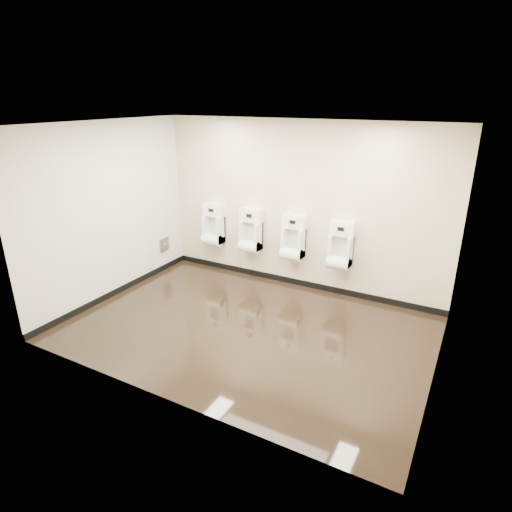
{
  "coord_description": "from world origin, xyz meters",
  "views": [
    {
      "loc": [
        2.68,
        -4.66,
        3.14
      ],
      "look_at": [
        -0.15,
        0.55,
        0.9
      ],
      "focal_mm": 30.0,
      "sensor_mm": 36.0,
      "label": 1
    }
  ],
  "objects": [
    {
      "name": "urinal_1",
      "position": [
        -0.84,
        1.62,
        0.84
      ],
      "size": [
        0.41,
        0.31,
        0.76
      ],
      "color": "white",
      "rests_on": "back_wall"
    },
    {
      "name": "ceiling",
      "position": [
        0.0,
        0.0,
        2.8
      ],
      "size": [
        5.0,
        3.5,
        0.0
      ],
      "primitive_type": "cube",
      "color": "silver"
    },
    {
      "name": "tile_overlay_left",
      "position": [
        -2.5,
        0.0,
        1.4
      ],
      "size": [
        0.01,
        3.5,
        2.8
      ],
      "primitive_type": "cube",
      "color": "silver",
      "rests_on": "ground"
    },
    {
      "name": "urinal_2",
      "position": [
        -0.02,
        1.62,
        0.84
      ],
      "size": [
        0.41,
        0.31,
        0.76
      ],
      "color": "white",
      "rests_on": "back_wall"
    },
    {
      "name": "skirting_back",
      "position": [
        0.0,
        1.74,
        0.05
      ],
      "size": [
        5.0,
        0.02,
        0.1
      ],
      "primitive_type": "cube",
      "color": "black",
      "rests_on": "ground"
    },
    {
      "name": "access_panel",
      "position": [
        -2.48,
        1.2,
        0.5
      ],
      "size": [
        0.04,
        0.25,
        0.25
      ],
      "color": "#9E9EA3",
      "rests_on": "left_wall"
    },
    {
      "name": "front_wall",
      "position": [
        0.0,
        -1.75,
        1.4
      ],
      "size": [
        5.0,
        0.02,
        2.8
      ],
      "primitive_type": "cube",
      "color": "beige",
      "rests_on": "ground"
    },
    {
      "name": "ground",
      "position": [
        0.0,
        0.0,
        0.0
      ],
      "size": [
        5.0,
        3.5,
        0.0
      ],
      "primitive_type": "cube",
      "color": "black",
      "rests_on": "ground"
    },
    {
      "name": "back_wall",
      "position": [
        0.0,
        1.75,
        1.4
      ],
      "size": [
        5.0,
        0.02,
        2.8
      ],
      "primitive_type": "cube",
      "color": "beige",
      "rests_on": "ground"
    },
    {
      "name": "urinal_0",
      "position": [
        -1.63,
        1.62,
        0.84
      ],
      "size": [
        0.41,
        0.31,
        0.76
      ],
      "color": "white",
      "rests_on": "back_wall"
    },
    {
      "name": "right_wall",
      "position": [
        2.5,
        0.0,
        1.4
      ],
      "size": [
        0.02,
        3.5,
        2.8
      ],
      "primitive_type": "cube",
      "color": "beige",
      "rests_on": "ground"
    },
    {
      "name": "skirting_left",
      "position": [
        -2.49,
        0.0,
        0.05
      ],
      "size": [
        0.02,
        3.5,
        0.1
      ],
      "primitive_type": "cube",
      "color": "black",
      "rests_on": "ground"
    },
    {
      "name": "left_wall",
      "position": [
        -2.5,
        0.0,
        1.4
      ],
      "size": [
        0.02,
        3.5,
        2.8
      ],
      "primitive_type": "cube",
      "color": "beige",
      "rests_on": "ground"
    },
    {
      "name": "urinal_3",
      "position": [
        0.8,
        1.62,
        0.84
      ],
      "size": [
        0.41,
        0.31,
        0.76
      ],
      "color": "white",
      "rests_on": "back_wall"
    }
  ]
}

